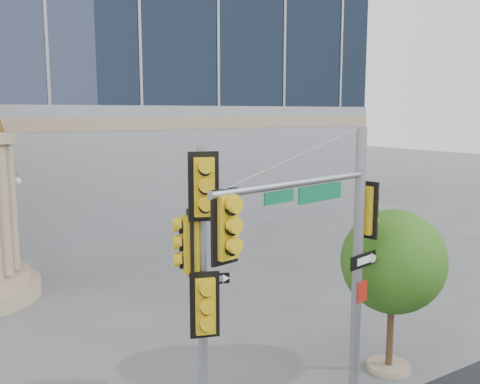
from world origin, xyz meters
TOP-DOWN VIEW (x-y plane):
  - ground at (0.00, 0.00)m, footprint 120.00×120.00m
  - main_signal_pole at (-0.93, -1.69)m, footprint 4.18×1.18m
  - secondary_signal_pole at (-2.80, -0.27)m, footprint 0.87×0.82m
  - street_tree at (1.54, -1.10)m, footprint 2.33×2.28m

SIDE VIEW (x-z plane):
  - ground at x=0.00m, z-range 0.00..0.00m
  - street_tree at x=1.54m, z-range 0.57..4.21m
  - secondary_signal_pole at x=-2.80m, z-range 0.44..5.53m
  - main_signal_pole at x=-0.93m, z-range 0.65..6.09m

